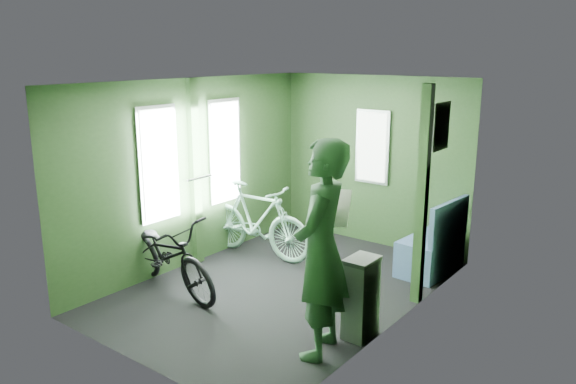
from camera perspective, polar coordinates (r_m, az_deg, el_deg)
name	(u,v)px	position (r m, az deg, el deg)	size (l,w,h in m)	color
room	(282,162)	(6.07, -0.63, 3.02)	(4.00, 4.02, 2.31)	black
bicycle_black	(170,292)	(6.49, -11.93, -9.88)	(0.60, 1.71, 0.90)	black
bicycle_mint	(257,256)	(7.41, -3.15, -6.49)	(0.46, 1.64, 0.98)	#90CEB5
passenger	(321,250)	(4.81, 3.38, -5.89)	(0.64, 0.82, 1.92)	#294B30
waste_box	(361,298)	(5.32, 7.40, -10.60)	(0.23, 0.32, 0.78)	gray
bench_seat	(432,251)	(6.99, 14.40, -5.83)	(0.55, 0.91, 0.92)	navy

